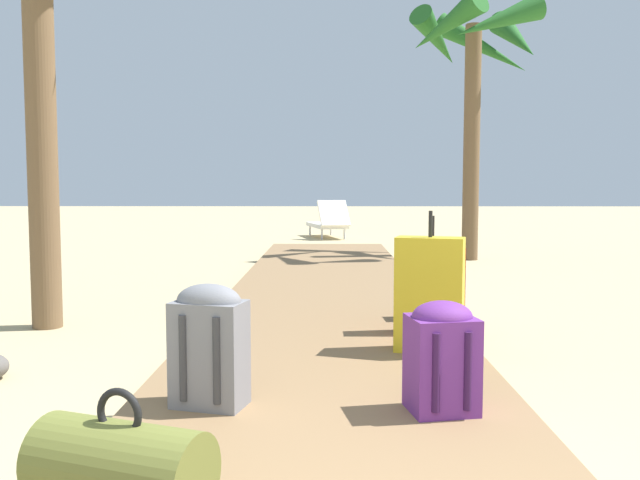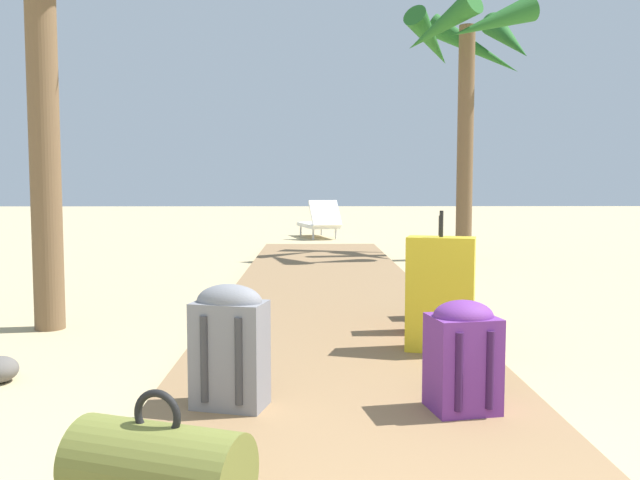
{
  "view_description": "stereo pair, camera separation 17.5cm",
  "coord_description": "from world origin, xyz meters",
  "px_view_note": "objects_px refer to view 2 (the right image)",
  "views": [
    {
      "loc": [
        0.01,
        -0.73,
        1.1
      ],
      "look_at": [
        -0.07,
        5.91,
        0.55
      ],
      "focal_mm": 36.69,
      "sensor_mm": 36.0,
      "label": 1
    },
    {
      "loc": [
        -0.17,
        -0.73,
        1.1
      ],
      "look_at": [
        -0.07,
        5.91,
        0.55
      ],
      "focal_mm": 36.69,
      "sensor_mm": 36.0,
      "label": 2
    }
  ],
  "objects_px": {
    "backpack_purple": "(463,353)",
    "lounge_chair": "(319,222)",
    "suitcase_red": "(439,289)",
    "duffel_bag_olive": "(158,468)",
    "backpack_green": "(441,286)",
    "suitcase_yellow": "(440,294)",
    "backpack_grey": "(230,343)",
    "palm_tree_far_right": "(469,56)"
  },
  "relations": [
    {
      "from": "palm_tree_far_right",
      "to": "suitcase_red",
      "type": "bearing_deg",
      "value": -105.32
    },
    {
      "from": "backpack_grey",
      "to": "suitcase_yellow",
      "type": "xyz_separation_m",
      "value": [
        1.17,
        1.01,
        0.05
      ]
    },
    {
      "from": "suitcase_red",
      "to": "lounge_chair",
      "type": "bearing_deg",
      "value": 94.41
    },
    {
      "from": "backpack_purple",
      "to": "lounge_chair",
      "type": "distance_m",
      "value": 10.9
    },
    {
      "from": "backpack_grey",
      "to": "suitcase_red",
      "type": "distance_m",
      "value": 2.01
    },
    {
      "from": "backpack_purple",
      "to": "duffel_bag_olive",
      "type": "relative_size",
      "value": 0.82
    },
    {
      "from": "lounge_chair",
      "to": "backpack_green",
      "type": "bearing_deg",
      "value": -84.64
    },
    {
      "from": "suitcase_red",
      "to": "lounge_chair",
      "type": "relative_size",
      "value": 0.5
    },
    {
      "from": "duffel_bag_olive",
      "to": "backpack_green",
      "type": "relative_size",
      "value": 1.32
    },
    {
      "from": "backpack_purple",
      "to": "suitcase_red",
      "type": "distance_m",
      "value": 1.63
    },
    {
      "from": "backpack_green",
      "to": "palm_tree_far_right",
      "type": "distance_m",
      "value": 5.65
    },
    {
      "from": "backpack_green",
      "to": "suitcase_yellow",
      "type": "bearing_deg",
      "value": -101.76
    },
    {
      "from": "backpack_purple",
      "to": "backpack_green",
      "type": "relative_size",
      "value": 1.08
    },
    {
      "from": "backpack_purple",
      "to": "suitcase_red",
      "type": "height_order",
      "value": "suitcase_red"
    },
    {
      "from": "lounge_chair",
      "to": "palm_tree_far_right",
      "type": "bearing_deg",
      "value": -61.7
    },
    {
      "from": "palm_tree_far_right",
      "to": "lounge_chair",
      "type": "xyz_separation_m",
      "value": [
        -2.16,
        4.01,
        -2.68
      ]
    },
    {
      "from": "suitcase_yellow",
      "to": "lounge_chair",
      "type": "bearing_deg",
      "value": 93.58
    },
    {
      "from": "duffel_bag_olive",
      "to": "lounge_chair",
      "type": "relative_size",
      "value": 0.38
    },
    {
      "from": "lounge_chair",
      "to": "suitcase_yellow",
      "type": "bearing_deg",
      "value": -86.42
    },
    {
      "from": "backpack_purple",
      "to": "lounge_chair",
      "type": "bearing_deg",
      "value": 92.65
    },
    {
      "from": "backpack_grey",
      "to": "backpack_purple",
      "type": "bearing_deg",
      "value": -3.33
    },
    {
      "from": "palm_tree_far_right",
      "to": "suitcase_yellow",
      "type": "bearing_deg",
      "value": -104.89
    },
    {
      "from": "backpack_purple",
      "to": "backpack_green",
      "type": "xyz_separation_m",
      "value": [
        0.32,
        2.09,
        -0.02
      ]
    },
    {
      "from": "backpack_purple",
      "to": "suitcase_yellow",
      "type": "bearing_deg",
      "value": 84.19
    },
    {
      "from": "backpack_purple",
      "to": "backpack_grey",
      "type": "relative_size",
      "value": 0.88
    },
    {
      "from": "backpack_purple",
      "to": "backpack_grey",
      "type": "xyz_separation_m",
      "value": [
        -1.06,
        0.06,
        0.04
      ]
    },
    {
      "from": "backpack_purple",
      "to": "lounge_chair",
      "type": "xyz_separation_m",
      "value": [
        -0.5,
        10.89,
        -0.02
      ]
    },
    {
      "from": "suitcase_yellow",
      "to": "lounge_chair",
      "type": "height_order",
      "value": "suitcase_yellow"
    },
    {
      "from": "backpack_grey",
      "to": "suitcase_red",
      "type": "bearing_deg",
      "value": 50.58
    },
    {
      "from": "lounge_chair",
      "to": "duffel_bag_olive",
      "type": "bearing_deg",
      "value": -93.21
    },
    {
      "from": "backpack_grey",
      "to": "suitcase_red",
      "type": "relative_size",
      "value": 0.7
    },
    {
      "from": "duffel_bag_olive",
      "to": "palm_tree_far_right",
      "type": "xyz_separation_m",
      "value": [
        2.82,
        7.81,
        2.78
      ]
    },
    {
      "from": "backpack_purple",
      "to": "palm_tree_far_right",
      "type": "xyz_separation_m",
      "value": [
        1.65,
        6.88,
        2.66
      ]
    },
    {
      "from": "palm_tree_far_right",
      "to": "lounge_chair",
      "type": "height_order",
      "value": "palm_tree_far_right"
    },
    {
      "from": "suitcase_yellow",
      "to": "backpack_green",
      "type": "height_order",
      "value": "suitcase_yellow"
    },
    {
      "from": "backpack_grey",
      "to": "palm_tree_far_right",
      "type": "distance_m",
      "value": 7.8
    },
    {
      "from": "backpack_grey",
      "to": "suitcase_yellow",
      "type": "distance_m",
      "value": 1.55
    },
    {
      "from": "backpack_purple",
      "to": "suitcase_yellow",
      "type": "height_order",
      "value": "suitcase_yellow"
    },
    {
      "from": "duffel_bag_olive",
      "to": "lounge_chair",
      "type": "xyz_separation_m",
      "value": [
        0.66,
        11.81,
        0.1
      ]
    },
    {
      "from": "backpack_purple",
      "to": "palm_tree_far_right",
      "type": "relative_size",
      "value": 0.13
    },
    {
      "from": "suitcase_yellow",
      "to": "palm_tree_far_right",
      "type": "bearing_deg",
      "value": 75.11
    },
    {
      "from": "duffel_bag_olive",
      "to": "palm_tree_far_right",
      "type": "distance_m",
      "value": 8.75
    }
  ]
}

